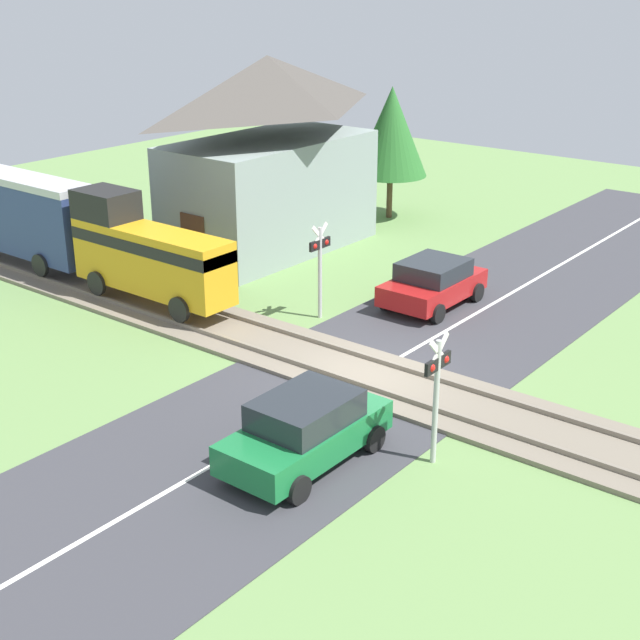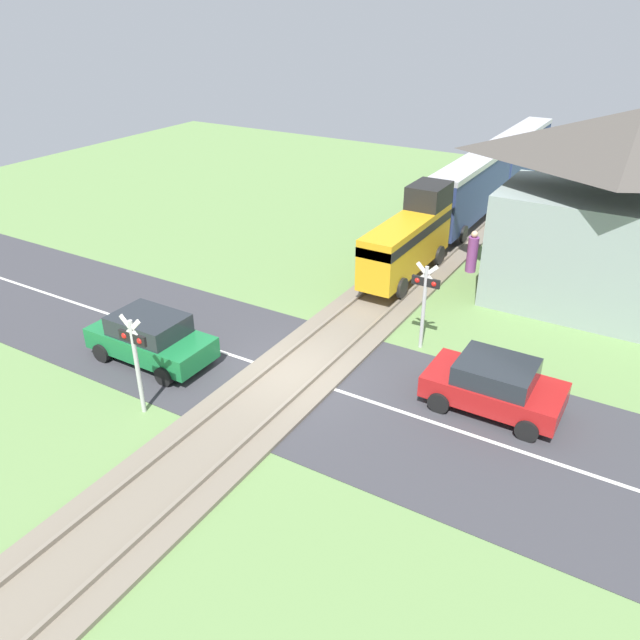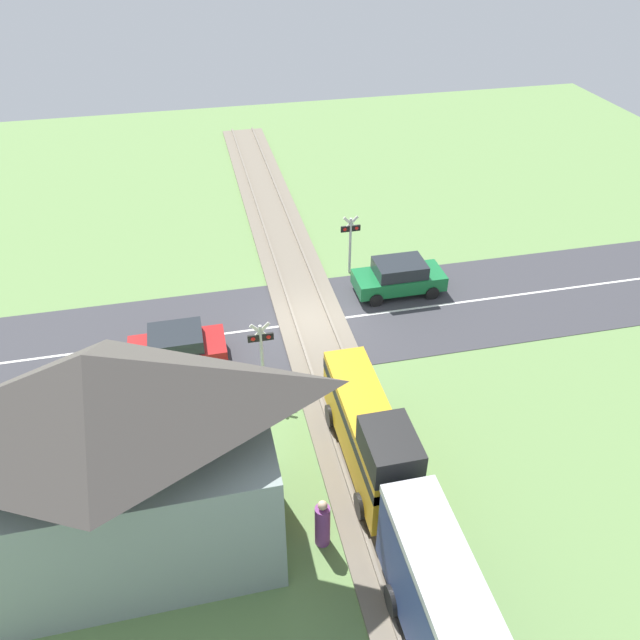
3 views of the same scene
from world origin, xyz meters
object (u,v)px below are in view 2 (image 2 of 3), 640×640
at_px(car_near_crossing, 151,337).
at_px(car_far_side, 494,385).
at_px(train, 480,182).
at_px(pedestrian_by_station, 472,253).
at_px(crossing_signal_east_approach, 425,294).
at_px(crossing_signal_west_approach, 135,352).
at_px(station_building, 620,217).

distance_m(car_near_crossing, car_far_side, 10.14).
bearing_deg(car_far_side, train, 109.83).
height_order(car_near_crossing, pedestrian_by_station, pedestrian_by_station).
distance_m(car_far_side, crossing_signal_east_approach, 3.78).
relative_size(car_near_crossing, crossing_signal_east_approach, 1.36).
relative_size(crossing_signal_west_approach, pedestrian_by_station, 1.68).
xyz_separation_m(crossing_signal_east_approach, pedestrian_by_station, (-0.64, 6.74, -1.08)).
relative_size(car_near_crossing, pedestrian_by_station, 2.28).
distance_m(station_building, pedestrian_by_station, 5.80).
relative_size(crossing_signal_east_approach, pedestrian_by_station, 1.68).
bearing_deg(train, crossing_signal_west_approach, -97.18).
bearing_deg(pedestrian_by_station, car_near_crossing, -117.63).
height_order(train, crossing_signal_west_approach, train).
bearing_deg(car_near_crossing, crossing_signal_east_approach, 36.29).
bearing_deg(train, car_near_crossing, -103.15).
bearing_deg(car_near_crossing, crossing_signal_west_approach, -51.15).
height_order(car_far_side, station_building, station_building).
bearing_deg(crossing_signal_east_approach, train, 100.96).
height_order(crossing_signal_east_approach, station_building, station_building).
bearing_deg(pedestrian_by_station, crossing_signal_west_approach, -107.86).
relative_size(station_building, pedestrian_by_station, 4.90).
relative_size(train, crossing_signal_east_approach, 7.89).
relative_size(train, car_far_side, 6.33).
distance_m(crossing_signal_east_approach, pedestrian_by_station, 6.86).
relative_size(car_far_side, crossing_signal_east_approach, 1.25).
relative_size(crossing_signal_west_approach, station_building, 0.34).
bearing_deg(station_building, crossing_signal_east_approach, -127.26).
bearing_deg(car_far_side, crossing_signal_west_approach, -148.25).
bearing_deg(crossing_signal_west_approach, pedestrian_by_station, 72.14).
bearing_deg(car_near_crossing, pedestrian_by_station, 62.37).
height_order(train, car_far_side, train).
distance_m(car_near_crossing, crossing_signal_east_approach, 8.47).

